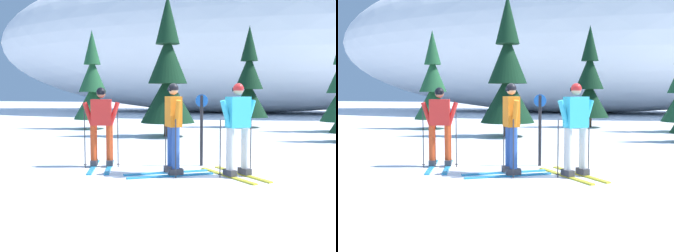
% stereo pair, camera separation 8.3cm
% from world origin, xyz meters
% --- Properties ---
extents(ground_plane, '(120.00, 120.00, 0.00)m').
position_xyz_m(ground_plane, '(0.00, 0.00, 0.00)').
color(ground_plane, white).
extents(skier_red_jacket, '(1.03, 1.72, 1.74)m').
position_xyz_m(skier_red_jacket, '(-1.94, -0.13, 0.92)').
color(skier_red_jacket, '#2893CC').
rests_on(skier_red_jacket, ground).
extents(skier_orange_jacket, '(1.68, 1.32, 1.81)m').
position_xyz_m(skier_orange_jacket, '(-0.20, -0.48, 0.95)').
color(skier_orange_jacket, '#2893CC').
rests_on(skier_orange_jacket, ground).
extents(skier_cyan_jacket, '(1.55, 1.58, 1.80)m').
position_xyz_m(skier_cyan_jacket, '(1.03, -0.26, 0.95)').
color(skier_cyan_jacket, gold).
rests_on(skier_cyan_jacket, ground).
extents(pine_tree_far_left, '(1.71, 1.71, 4.43)m').
position_xyz_m(pine_tree_far_left, '(-6.71, 8.39, 1.85)').
color(pine_tree_far_left, '#47301E').
rests_on(pine_tree_far_left, ground).
extents(pine_tree_center_left, '(2.02, 2.02, 5.22)m').
position_xyz_m(pine_tree_center_left, '(-2.48, 6.30, 2.19)').
color(pine_tree_center_left, '#47301E').
rests_on(pine_tree_center_left, ground).
extents(pine_tree_center, '(1.85, 1.85, 4.78)m').
position_xyz_m(pine_tree_center, '(-0.10, 11.43, 2.00)').
color(pine_tree_center, '#47301E').
rests_on(pine_tree_center, ground).
extents(snow_ridge_background, '(44.35, 17.03, 12.52)m').
position_xyz_m(snow_ridge_background, '(-2.91, 25.90, 6.26)').
color(snow_ridge_background, white).
rests_on(snow_ridge_background, ground).
extents(trail_marker_post, '(0.28, 0.07, 1.59)m').
position_xyz_m(trail_marker_post, '(0.11, 0.68, 0.90)').
color(trail_marker_post, black).
rests_on(trail_marker_post, ground).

